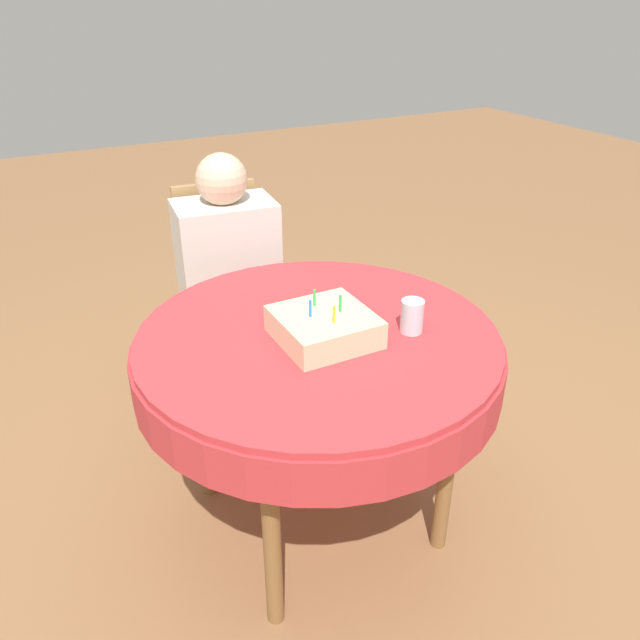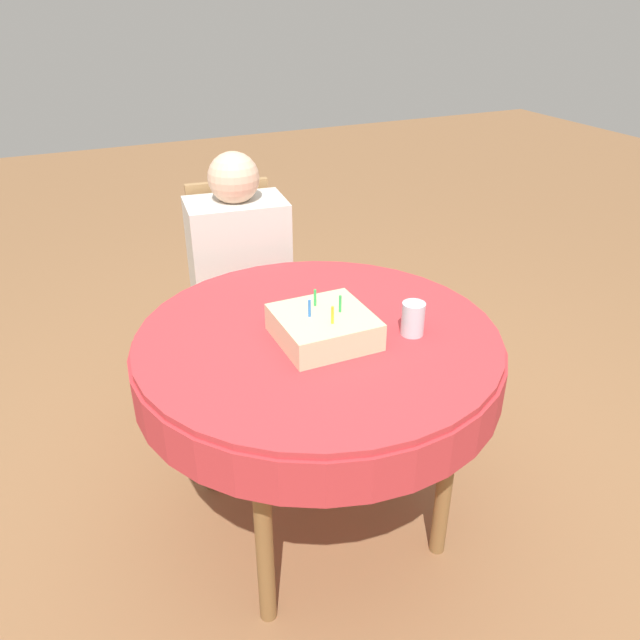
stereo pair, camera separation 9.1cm
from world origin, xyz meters
name	(u,v)px [view 1 (the left image)]	position (x,y,z in m)	size (l,w,h in m)	color
ground_plane	(318,515)	(0.00, 0.00, 0.00)	(12.00, 12.00, 0.00)	#8C603D
dining_table	(318,358)	(0.00, 0.00, 0.65)	(1.10, 1.10, 0.74)	#BC3338
chair	(227,291)	(0.02, 0.88, 0.49)	(0.42, 0.42, 0.93)	#A37A4C
person	(229,263)	(0.01, 0.79, 0.66)	(0.41, 0.38, 1.09)	#DBB293
birthday_cake	(325,326)	(0.00, -0.04, 0.78)	(0.26, 0.26, 0.13)	beige
drinking_glass	(412,316)	(0.25, -0.12, 0.79)	(0.07, 0.07, 0.10)	silver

